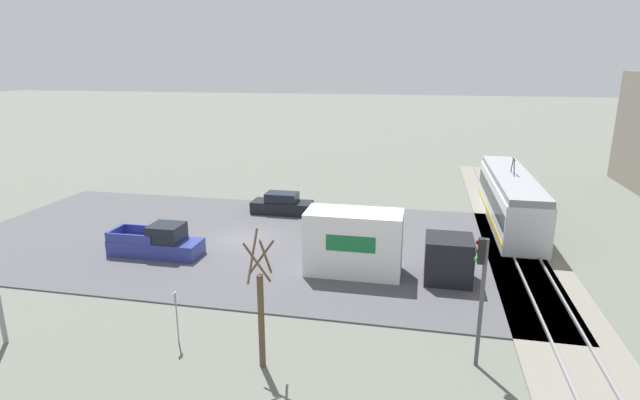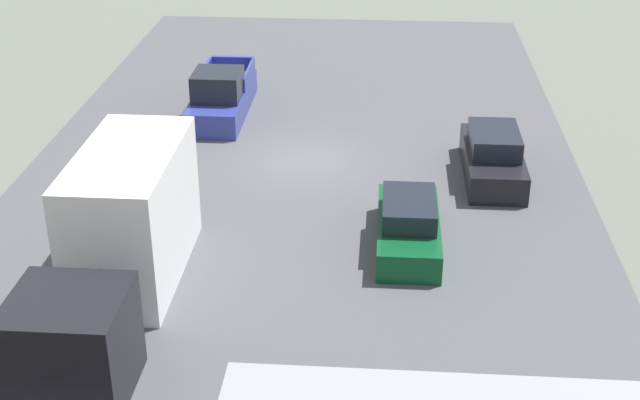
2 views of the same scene
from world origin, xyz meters
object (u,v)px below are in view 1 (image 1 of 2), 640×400
box_truck (376,246)px  street_tree (261,308)px  pickup_truck (158,243)px  light_rail_tram (510,199)px  sedan_car_1 (282,205)px  traffic_light_pole (481,285)px  sedan_car_0 (339,220)px  no_parking_sign (176,313)px

box_truck → street_tree: 9.96m
pickup_truck → street_tree: (9.55, 9.68, 1.63)m
light_rail_tram → pickup_truck: size_ratio=2.65×
sedan_car_1 → street_tree: size_ratio=0.86×
box_truck → street_tree: size_ratio=1.65×
pickup_truck → sedan_car_1: 10.98m
light_rail_tram → street_tree: bearing=-29.9°
light_rail_tram → traffic_light_pole: 19.41m
street_tree → sedan_car_0: bearing=179.6°
light_rail_tram → street_tree: size_ratio=2.73×
light_rail_tram → box_truck: (11.32, -8.49, -0.10)m
sedan_car_1 → light_rail_tram: bearing=94.4°
pickup_truck → traffic_light_pole: (7.84, 17.60, 2.52)m
box_truck → no_parking_sign: 11.22m
pickup_truck → sedan_car_0: pickup_truck is taller
sedan_car_0 → sedan_car_1: bearing=60.0°
sedan_car_1 → no_parking_sign: no_parking_sign is taller
pickup_truck → no_parking_sign: size_ratio=2.41×
sedan_car_1 → street_tree: (19.37, 4.76, 1.70)m
street_tree → light_rail_tram: bearing=150.1°
light_rail_tram → no_parking_sign: light_rail_tram is taller
pickup_truck → traffic_light_pole: 19.43m
light_rail_tram → sedan_car_0: (4.10, -11.76, -1.12)m
light_rail_tram → traffic_light_pole: traffic_light_pole is taller
light_rail_tram → sedan_car_1: bearing=-85.6°
traffic_light_pole → street_tree: bearing=-77.8°
light_rail_tram → box_truck: bearing=-36.9°
street_tree → no_parking_sign: bearing=-101.6°
pickup_truck → sedan_car_0: bearing=125.6°
pickup_truck → no_parking_sign: no_parking_sign is taller
traffic_light_pole → street_tree: street_tree is taller
sedan_car_0 → sedan_car_1: (-2.82, -4.88, 0.07)m
traffic_light_pole → no_parking_sign: (0.91, -11.81, -1.94)m
light_rail_tram → box_truck: light_rail_tram is taller
sedan_car_0 → no_parking_sign: size_ratio=1.91×
no_parking_sign → box_truck: bearing=139.6°
light_rail_tram → pickup_truck: 24.27m
light_rail_tram → box_truck: size_ratio=1.65×
light_rail_tram → traffic_light_pole: bearing=-11.8°
traffic_light_pole → pickup_truck: bearing=-114.0°
box_truck → traffic_light_pole: 9.02m
light_rail_tram → no_parking_sign: (19.86, -15.77, -0.39)m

